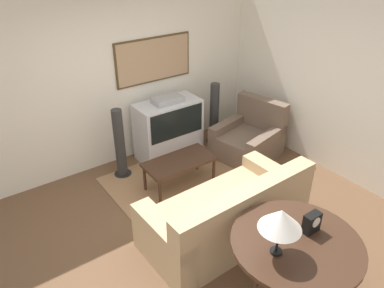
% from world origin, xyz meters
% --- Properties ---
extents(ground_plane, '(12.00, 12.00, 0.00)m').
position_xyz_m(ground_plane, '(0.00, 0.00, 0.00)').
color(ground_plane, brown).
extents(wall_back, '(12.00, 0.10, 2.70)m').
position_xyz_m(wall_back, '(0.01, 2.13, 1.35)').
color(wall_back, silver).
rests_on(wall_back, ground_plane).
extents(wall_right, '(0.06, 12.00, 2.70)m').
position_xyz_m(wall_right, '(2.63, 0.00, 1.35)').
color(wall_right, silver).
rests_on(wall_right, ground_plane).
extents(area_rug, '(1.98, 1.82, 0.01)m').
position_xyz_m(area_rug, '(0.47, 0.86, 0.01)').
color(area_rug, '#99704C').
rests_on(area_rug, ground_plane).
extents(tv, '(1.05, 0.54, 1.06)m').
position_xyz_m(tv, '(0.79, 1.72, 0.50)').
color(tv, silver).
rests_on(tv, ground_plane).
extents(couch, '(2.01, 1.02, 0.91)m').
position_xyz_m(couch, '(0.30, -0.32, 0.32)').
color(couch, tan).
rests_on(couch, ground_plane).
extents(armchair, '(1.12, 1.08, 0.92)m').
position_xyz_m(armchair, '(1.88, 0.96, 0.29)').
color(armchair, brown).
rests_on(armchair, ground_plane).
extents(coffee_table, '(1.03, 0.51, 0.45)m').
position_xyz_m(coffee_table, '(0.43, 0.88, 0.40)').
color(coffee_table, '#3D2619').
rests_on(coffee_table, ground_plane).
extents(console_table, '(1.23, 1.23, 0.80)m').
position_xyz_m(console_table, '(0.21, -1.40, 0.74)').
color(console_table, '#3D2619').
rests_on(console_table, ground_plane).
extents(table_lamp, '(0.38, 0.38, 0.48)m').
position_xyz_m(table_lamp, '(-0.05, -1.38, 1.18)').
color(table_lamp, black).
rests_on(table_lamp, console_table).
extents(mantel_clock, '(0.18, 0.10, 0.20)m').
position_xyz_m(mantel_clock, '(0.42, -1.38, 0.91)').
color(mantel_clock, black).
rests_on(mantel_clock, console_table).
extents(speaker_tower_left, '(0.27, 0.27, 1.10)m').
position_xyz_m(speaker_tower_left, '(-0.12, 1.65, 0.52)').
color(speaker_tower_left, black).
rests_on(speaker_tower_left, ground_plane).
extents(speaker_tower_right, '(0.27, 0.27, 1.10)m').
position_xyz_m(speaker_tower_right, '(1.69, 1.65, 0.52)').
color(speaker_tower_right, black).
rests_on(speaker_tower_right, ground_plane).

